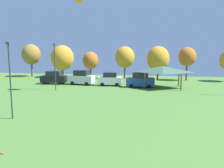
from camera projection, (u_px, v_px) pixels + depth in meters
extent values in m
cube|color=black|center=(54.00, 79.00, 43.47)|extent=(4.80, 2.29, 1.22)
cube|color=#1E232D|center=(54.00, 73.00, 43.32)|extent=(2.71, 1.93, 0.85)
cylinder|color=black|center=(60.00, 83.00, 42.54)|extent=(0.66, 0.29, 0.64)
cylinder|color=black|center=(63.00, 82.00, 44.33)|extent=(0.66, 0.29, 0.64)
cylinder|color=black|center=(45.00, 83.00, 42.78)|extent=(0.66, 0.29, 0.64)
cylinder|color=black|center=(48.00, 81.00, 44.57)|extent=(0.66, 0.29, 0.64)
cube|color=silver|center=(82.00, 79.00, 42.54)|extent=(4.70, 2.39, 1.36)
cube|color=#1E232D|center=(81.00, 73.00, 42.38)|extent=(2.67, 1.98, 0.95)
cylinder|color=black|center=(87.00, 84.00, 41.35)|extent=(0.66, 0.30, 0.64)
cylinder|color=black|center=(91.00, 83.00, 43.05)|extent=(0.66, 0.30, 0.64)
cylinder|color=black|center=(72.00, 83.00, 42.23)|extent=(0.66, 0.30, 0.64)
cylinder|color=black|center=(77.00, 82.00, 43.93)|extent=(0.66, 0.30, 0.64)
cube|color=silver|center=(110.00, 80.00, 41.34)|extent=(4.22, 2.20, 1.20)
cube|color=#1E232D|center=(110.00, 75.00, 41.20)|extent=(2.38, 1.89, 0.84)
cylinder|color=black|center=(117.00, 85.00, 40.39)|extent=(0.66, 0.27, 0.64)
cylinder|color=black|center=(118.00, 83.00, 42.21)|extent=(0.66, 0.27, 0.64)
cylinder|color=black|center=(102.00, 85.00, 40.64)|extent=(0.66, 0.27, 0.64)
cylinder|color=black|center=(104.00, 83.00, 42.47)|extent=(0.66, 0.27, 0.64)
cube|color=#234299|center=(140.00, 82.00, 39.58)|extent=(4.78, 2.15, 1.27)
cube|color=#1E232D|center=(140.00, 75.00, 39.42)|extent=(2.67, 1.87, 0.89)
cylinder|color=black|center=(149.00, 86.00, 38.59)|extent=(0.65, 0.26, 0.64)
cylinder|color=black|center=(149.00, 85.00, 40.40)|extent=(0.65, 0.26, 0.64)
cylinder|color=black|center=(131.00, 86.00, 38.94)|extent=(0.65, 0.26, 0.64)
cylinder|color=black|center=(132.00, 84.00, 40.75)|extent=(0.65, 0.26, 0.64)
cylinder|color=brown|center=(144.00, 81.00, 37.56)|extent=(0.20, 0.20, 2.60)
cylinder|color=brown|center=(181.00, 82.00, 36.51)|extent=(0.20, 0.20, 2.60)
cylinder|color=brown|center=(146.00, 78.00, 41.58)|extent=(0.20, 0.20, 2.60)
cylinder|color=brown|center=(179.00, 79.00, 40.53)|extent=(0.20, 0.20, 2.60)
pyramid|color=#3D604C|center=(163.00, 69.00, 38.79)|extent=(7.28, 5.36, 1.00)
cylinder|color=#2D2D33|center=(10.00, 83.00, 21.09)|extent=(0.12, 0.12, 6.67)
cube|color=#4C4C51|center=(8.00, 43.00, 20.59)|extent=(0.36, 0.20, 0.24)
cylinder|color=#2D2D33|center=(55.00, 68.00, 36.42)|extent=(0.12, 0.12, 6.92)
cube|color=#4C4C51|center=(54.00, 44.00, 35.91)|extent=(0.36, 0.20, 0.24)
cylinder|color=brown|center=(32.00, 69.00, 55.52)|extent=(0.36, 0.36, 3.57)
ellipsoid|color=olive|center=(31.00, 54.00, 55.04)|extent=(4.29, 4.29, 4.72)
cylinder|color=brown|center=(63.00, 72.00, 53.86)|extent=(0.36, 0.36, 2.52)
ellipsoid|color=gold|center=(62.00, 58.00, 53.41)|extent=(5.12, 5.12, 5.63)
cylinder|color=brown|center=(91.00, 72.00, 51.49)|extent=(0.36, 0.36, 2.71)
ellipsoid|color=#BC6623|center=(91.00, 60.00, 51.11)|extent=(3.37, 3.37, 3.71)
cylinder|color=brown|center=(125.00, 72.00, 51.32)|extent=(0.36, 0.36, 3.12)
ellipsoid|color=gold|center=(125.00, 57.00, 50.87)|extent=(4.17, 4.17, 4.58)
cylinder|color=brown|center=(158.00, 73.00, 50.07)|extent=(0.36, 0.36, 2.67)
ellipsoid|color=gold|center=(158.00, 58.00, 49.63)|extent=(4.68, 4.68, 5.15)
cylinder|color=brown|center=(186.00, 72.00, 48.38)|extent=(0.36, 0.36, 3.54)
ellipsoid|color=#BC6623|center=(187.00, 57.00, 47.94)|extent=(3.51, 3.51, 3.86)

